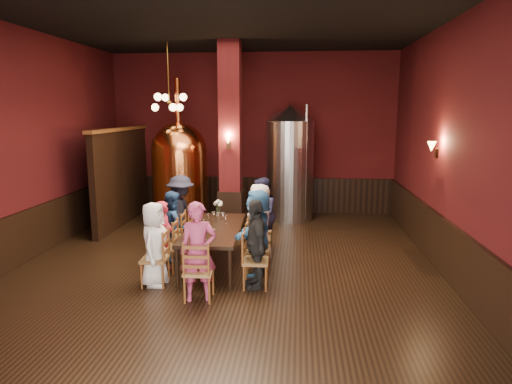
# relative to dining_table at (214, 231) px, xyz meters

# --- Properties ---
(room) EXTENTS (10.00, 10.02, 4.50)m
(room) POSITION_rel_dining_table_xyz_m (0.24, -0.17, 1.56)
(room) COLOR black
(room) RESTS_ON ground
(wainscot_right) EXTENTS (0.08, 9.90, 1.00)m
(wainscot_right) POSITION_rel_dining_table_xyz_m (4.20, -0.17, -0.19)
(wainscot_right) COLOR black
(wainscot_right) RESTS_ON ground
(wainscot_back) EXTENTS (7.90, 0.08, 1.00)m
(wainscot_back) POSITION_rel_dining_table_xyz_m (0.24, 4.79, -0.19)
(wainscot_back) COLOR black
(wainscot_back) RESTS_ON ground
(wainscot_left) EXTENTS (0.08, 9.90, 1.00)m
(wainscot_left) POSITION_rel_dining_table_xyz_m (-3.72, -0.17, -0.19)
(wainscot_left) COLOR black
(wainscot_left) RESTS_ON ground
(column) EXTENTS (0.58, 0.58, 4.50)m
(column) POSITION_rel_dining_table_xyz_m (-0.06, 2.63, 1.56)
(column) COLOR #4E1012
(column) RESTS_ON ground
(partition) EXTENTS (0.22, 3.50, 2.40)m
(partition) POSITION_rel_dining_table_xyz_m (-2.96, 3.03, 0.51)
(partition) COLOR black
(partition) RESTS_ON ground
(pendant_cluster) EXTENTS (0.90, 0.90, 1.70)m
(pendant_cluster) POSITION_rel_dining_table_xyz_m (-1.56, 2.73, 2.41)
(pendant_cluster) COLOR #A57226
(pendant_cluster) RESTS_ON room
(sconce_wall) EXTENTS (0.20, 0.20, 0.36)m
(sconce_wall) POSITION_rel_dining_table_xyz_m (4.14, 0.63, 1.51)
(sconce_wall) COLOR black
(sconce_wall) RESTS_ON room
(sconce_column) EXTENTS (0.20, 0.20, 0.36)m
(sconce_column) POSITION_rel_dining_table_xyz_m (-0.06, 2.33, 1.51)
(sconce_column) COLOR black
(sconce_column) RESTS_ON column
(dining_table) EXTENTS (1.08, 2.43, 0.75)m
(dining_table) POSITION_rel_dining_table_xyz_m (0.00, 0.00, 0.00)
(dining_table) COLOR black
(dining_table) RESTS_ON ground
(chair_0) EXTENTS (0.47, 0.47, 0.92)m
(chair_0) POSITION_rel_dining_table_xyz_m (-0.82, -1.03, -0.23)
(chair_0) COLOR brown
(chair_0) RESTS_ON ground
(person_0) EXTENTS (0.47, 0.71, 1.43)m
(person_0) POSITION_rel_dining_table_xyz_m (-0.82, -1.03, 0.02)
(person_0) COLOR white
(person_0) RESTS_ON ground
(chair_1) EXTENTS (0.47, 0.47, 0.92)m
(chair_1) POSITION_rel_dining_table_xyz_m (-0.84, -0.36, -0.23)
(chair_1) COLOR brown
(chair_1) RESTS_ON ground
(person_1) EXTENTS (0.35, 0.50, 1.31)m
(person_1) POSITION_rel_dining_table_xyz_m (-0.84, -0.36, -0.03)
(person_1) COLOR #B51F33
(person_1) RESTS_ON ground
(chair_2) EXTENTS (0.47, 0.47, 0.92)m
(chair_2) POSITION_rel_dining_table_xyz_m (-0.86, 0.30, -0.23)
(chair_2) COLOR brown
(chair_2) RESTS_ON ground
(person_2) EXTENTS (0.56, 0.74, 1.38)m
(person_2) POSITION_rel_dining_table_xyz_m (-0.86, 0.30, 0.00)
(person_2) COLOR navy
(person_2) RESTS_ON ground
(chair_3) EXTENTS (0.47, 0.47, 0.92)m
(chair_3) POSITION_rel_dining_table_xyz_m (-0.88, 0.97, -0.23)
(chair_3) COLOR brown
(chair_3) RESTS_ON ground
(person_3) EXTENTS (0.86, 1.15, 1.59)m
(person_3) POSITION_rel_dining_table_xyz_m (-0.88, 0.97, 0.11)
(person_3) COLOR black
(person_3) RESTS_ON ground
(chair_4) EXTENTS (0.47, 0.47, 0.92)m
(chair_4) POSITION_rel_dining_table_xyz_m (0.88, -0.97, -0.23)
(chair_4) COLOR brown
(chair_4) RESTS_ON ground
(person_4) EXTENTS (0.61, 0.95, 1.50)m
(person_4) POSITION_rel_dining_table_xyz_m (0.88, -0.97, 0.06)
(person_4) COLOR black
(person_4) RESTS_ON ground
(chair_5) EXTENTS (0.47, 0.47, 0.92)m
(chair_5) POSITION_rel_dining_table_xyz_m (0.86, -0.30, -0.23)
(chair_5) COLOR brown
(chair_5) RESTS_ON ground
(person_5) EXTENTS (0.70, 1.49, 1.55)m
(person_5) POSITION_rel_dining_table_xyz_m (0.86, -0.30, 0.09)
(person_5) COLOR teal
(person_5) RESTS_ON ground
(chair_6) EXTENTS (0.47, 0.47, 0.92)m
(chair_6) POSITION_rel_dining_table_xyz_m (0.84, 0.36, -0.23)
(chair_6) COLOR brown
(chair_6) RESTS_ON ground
(person_6) EXTENTS (0.62, 0.83, 1.53)m
(person_6) POSITION_rel_dining_table_xyz_m (0.84, 0.36, 0.08)
(person_6) COLOR beige
(person_6) RESTS_ON ground
(chair_7) EXTENTS (0.47, 0.47, 0.92)m
(chair_7) POSITION_rel_dining_table_xyz_m (0.82, 1.03, -0.23)
(chair_7) COLOR brown
(chair_7) RESTS_ON ground
(person_7) EXTENTS (0.47, 0.80, 1.55)m
(person_7) POSITION_rel_dining_table_xyz_m (0.82, 1.03, 0.09)
(person_7) COLOR #1C1B37
(person_7) RESTS_ON ground
(chair_8) EXTENTS (0.47, 0.47, 0.92)m
(chair_8) POSITION_rel_dining_table_xyz_m (0.05, -1.55, -0.23)
(chair_8) COLOR brown
(chair_8) RESTS_ON ground
(person_8) EXTENTS (0.64, 0.50, 1.55)m
(person_8) POSITION_rel_dining_table_xyz_m (0.05, -1.55, 0.09)
(person_8) COLOR #B43C6A
(person_8) RESTS_ON ground
(copper_kettle) EXTENTS (1.64, 1.64, 3.69)m
(copper_kettle) POSITION_rel_dining_table_xyz_m (-1.44, 3.08, 0.66)
(copper_kettle) COLOR black
(copper_kettle) RESTS_ON ground
(steel_vessel) EXTENTS (1.65, 1.65, 3.06)m
(steel_vessel) POSITION_rel_dining_table_xyz_m (1.32, 3.94, 0.84)
(steel_vessel) COLOR #B2B2B7
(steel_vessel) RESTS_ON ground
(rose_vase) EXTENTS (0.19, 0.19, 0.33)m
(rose_vase) POSITION_rel_dining_table_xyz_m (-0.09, 1.00, 0.28)
(rose_vase) COLOR white
(rose_vase) RESTS_ON dining_table
(wine_glass_0) EXTENTS (0.07, 0.07, 0.17)m
(wine_glass_0) POSITION_rel_dining_table_xyz_m (0.03, -0.87, 0.15)
(wine_glass_0) COLOR white
(wine_glass_0) RESTS_ON dining_table
(wine_glass_1) EXTENTS (0.07, 0.07, 0.17)m
(wine_glass_1) POSITION_rel_dining_table_xyz_m (-0.18, 0.40, 0.15)
(wine_glass_1) COLOR white
(wine_glass_1) RESTS_ON dining_table
(wine_glass_2) EXTENTS (0.07, 0.07, 0.17)m
(wine_glass_2) POSITION_rel_dining_table_xyz_m (-0.29, 0.22, 0.15)
(wine_glass_2) COLOR white
(wine_glass_2) RESTS_ON dining_table
(wine_glass_3) EXTENTS (0.07, 0.07, 0.17)m
(wine_glass_3) POSITION_rel_dining_table_xyz_m (0.19, 0.27, 0.15)
(wine_glass_3) COLOR white
(wine_glass_3) RESTS_ON dining_table
(wine_glass_4) EXTENTS (0.07, 0.07, 0.17)m
(wine_glass_4) POSITION_rel_dining_table_xyz_m (-0.02, 0.50, 0.15)
(wine_glass_4) COLOR white
(wine_glass_4) RESTS_ON dining_table
(wine_glass_5) EXTENTS (0.07, 0.07, 0.17)m
(wine_glass_5) POSITION_rel_dining_table_xyz_m (-0.11, 0.59, 0.15)
(wine_glass_5) COLOR white
(wine_glass_5) RESTS_ON dining_table
(wine_glass_6) EXTENTS (0.07, 0.07, 0.17)m
(wine_glass_6) POSITION_rel_dining_table_xyz_m (-0.16, -0.07, 0.15)
(wine_glass_6) COLOR white
(wine_glass_6) RESTS_ON dining_table
(wine_glass_7) EXTENTS (0.07, 0.07, 0.17)m
(wine_glass_7) POSITION_rel_dining_table_xyz_m (0.08, 0.53, 0.15)
(wine_glass_7) COLOR white
(wine_glass_7) RESTS_ON dining_table
(wine_glass_8) EXTENTS (0.07, 0.07, 0.17)m
(wine_glass_8) POSITION_rel_dining_table_xyz_m (0.13, -0.75, 0.15)
(wine_glass_8) COLOR white
(wine_glass_8) RESTS_ON dining_table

